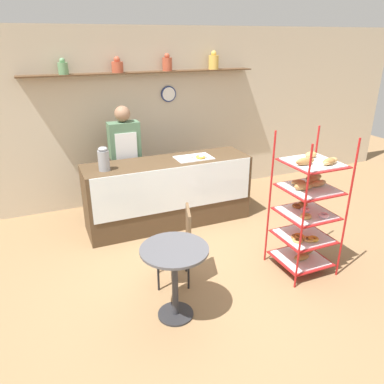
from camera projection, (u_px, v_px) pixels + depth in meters
name	position (u px, v px, depth m)	size (l,w,h in m)	color
ground_plane	(207.00, 269.00, 4.42)	(14.00, 14.00, 0.00)	olive
back_wall	(144.00, 116.00, 5.94)	(10.00, 0.30, 2.70)	beige
display_counter	(169.00, 192.00, 5.34)	(2.33, 0.65, 0.95)	#4C3823
pastry_rack	(308.00, 207.00, 4.15)	(0.61, 0.61, 1.61)	#A51919
person_worker	(125.00, 157.00, 5.46)	(0.44, 0.23, 1.66)	#282833
cafe_table	(175.00, 266.00, 3.48)	(0.64, 0.64, 0.76)	#262628
cafe_chair	(180.00, 238.00, 4.02)	(0.48, 0.48, 0.87)	black
coffee_carafe	(104.00, 159.00, 4.73)	(0.14, 0.14, 0.31)	gray
donut_tray_counter	(196.00, 157.00, 5.26)	(0.51, 0.33, 0.05)	silver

